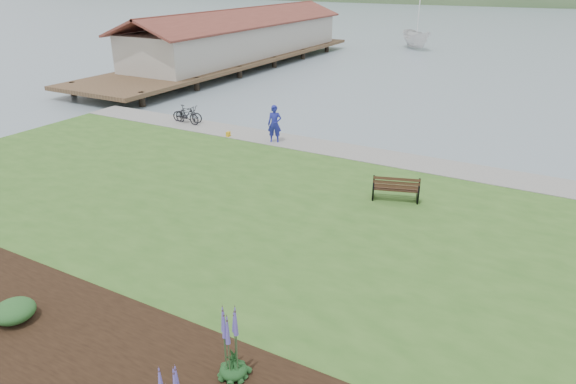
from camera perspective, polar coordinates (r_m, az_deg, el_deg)
name	(u,v)px	position (r m, az deg, el deg)	size (l,w,h in m)	color
ground	(273,209)	(20.29, -1.69, -1.91)	(600.00, 600.00, 0.00)	slate
lawn	(245,225)	(18.69, -4.85, -3.64)	(34.00, 20.00, 0.40)	#335E21
shoreline_path	(343,150)	(25.87, 6.16, 4.63)	(34.00, 2.20, 0.03)	gray
pier_pavilion	(241,38)	(52.67, -5.26, 16.68)	(8.00, 36.00, 5.40)	#4C3826
park_bench	(396,188)	(20.25, 11.89, 0.44)	(1.90, 1.23, 1.10)	#311D13
person	(275,121)	(26.70, -1.50, 7.91)	(0.84, 0.58, 2.31)	navy
bicycle_a	(187,114)	(31.15, -11.12, 8.48)	(1.90, 0.66, 0.99)	black
bicycle_b	(187,115)	(30.80, -11.18, 8.42)	(1.84, 0.53, 1.11)	black
sailboat	(415,49)	(66.33, 13.97, 15.18)	(9.97, 10.15, 26.28)	silver
pannier	(228,134)	(28.10, -6.66, 6.39)	(0.16, 0.26, 0.27)	gold
echium_1	(232,344)	(11.50, -6.24, -16.42)	(0.62, 0.62, 2.06)	#153A1A
shrub_0	(14,311)	(15.10, -28.14, -11.58)	(1.05, 1.05, 0.52)	#1E4C21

